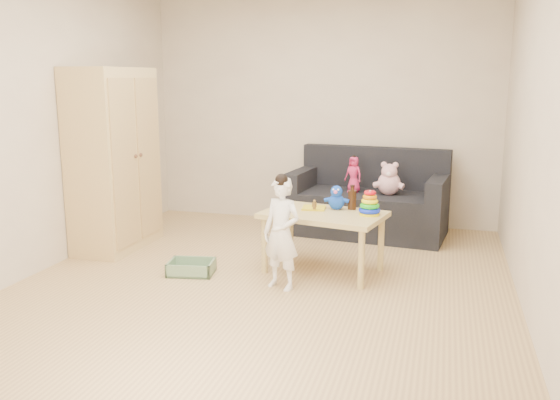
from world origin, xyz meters
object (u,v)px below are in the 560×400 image
(wardrobe, at_px, (114,160))
(play_table, at_px, (323,242))
(sofa, at_px, (367,213))
(toddler, at_px, (282,235))

(wardrobe, xyz_separation_m, play_table, (2.15, -0.22, -0.62))
(sofa, bearing_deg, toddler, -96.80)
(wardrobe, height_order, play_table, wardrobe)
(sofa, height_order, toddler, toddler)
(wardrobe, distance_m, sofa, 2.71)
(wardrobe, xyz_separation_m, sofa, (2.35, 1.17, -0.65))
(play_table, bearing_deg, toddler, -115.87)
(toddler, bearing_deg, play_table, 83.88)
(sofa, relative_size, play_table, 1.62)
(wardrobe, height_order, toddler, wardrobe)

